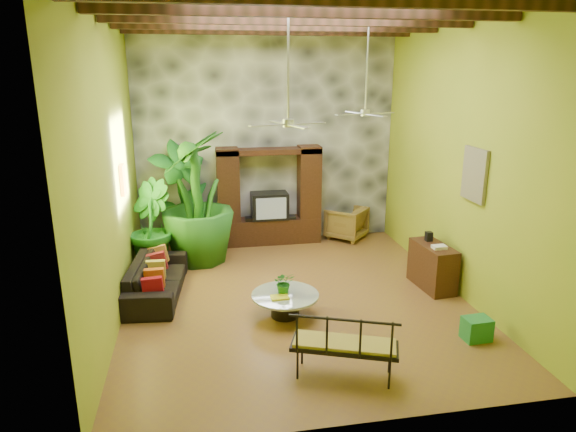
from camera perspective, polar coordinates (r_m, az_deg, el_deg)
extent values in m
plane|color=brown|center=(9.46, 0.79, -9.09)|extent=(7.00, 7.00, 0.00)
cube|color=silver|center=(8.60, 0.93, 22.61)|extent=(6.00, 7.00, 0.02)
cube|color=olive|center=(12.10, -2.40, 8.87)|extent=(6.00, 0.02, 5.00)
cube|color=olive|center=(8.63, -19.17, 5.03)|extent=(0.02, 7.00, 5.00)
cube|color=olive|center=(9.72, 18.59, 6.24)|extent=(0.02, 7.00, 5.00)
cube|color=#37393E|center=(12.04, -2.36, 8.84)|extent=(5.98, 0.10, 4.98)
cube|color=#3C2013|center=(7.32, 3.06, 21.99)|extent=(5.95, 0.16, 0.22)
cube|color=#3C2013|center=(8.58, 0.92, 21.15)|extent=(5.95, 0.16, 0.22)
cube|color=#3C2013|center=(9.86, -0.66, 20.51)|extent=(5.95, 0.16, 0.22)
cube|color=#3C2013|center=(11.14, -1.86, 20.00)|extent=(5.95, 0.16, 0.22)
cube|color=black|center=(12.23, -2.05, -1.62)|extent=(2.40, 0.50, 0.60)
cube|color=black|center=(11.87, -6.64, 2.74)|extent=(0.50, 0.48, 2.00)
cube|color=black|center=(12.13, 2.35, 3.13)|extent=(0.50, 0.48, 2.00)
cube|color=black|center=(11.79, -2.14, 7.21)|extent=(2.40, 0.48, 0.12)
cube|color=black|center=(12.04, -2.06, 1.16)|extent=(0.85, 0.52, 0.62)
cube|color=#8C99A8|center=(11.78, -1.87, 0.83)|extent=(0.70, 0.02, 0.50)
cylinder|color=#B9B8BD|center=(8.12, 0.03, 16.63)|extent=(0.04, 0.04, 1.80)
cylinder|color=#B9B8BD|center=(8.16, 0.03, 10.30)|extent=(0.18, 0.18, 0.12)
cube|color=#B9B8BD|center=(8.32, 2.30, 10.26)|extent=(0.58, 0.26, 0.01)
cube|color=#B9B8BD|center=(8.49, -1.03, 10.39)|extent=(0.26, 0.58, 0.01)
cube|color=#B9B8BD|center=(8.02, -2.33, 10.03)|extent=(0.58, 0.26, 0.01)
cube|color=#B9B8BD|center=(7.84, 1.17, 9.91)|extent=(0.26, 0.58, 0.01)
cylinder|color=#B9B8BD|center=(10.13, 8.80, 16.36)|extent=(0.04, 0.04, 1.80)
cylinder|color=#B9B8BD|center=(10.16, 8.58, 11.28)|extent=(0.18, 0.18, 0.12)
cube|color=#B9B8BD|center=(10.37, 10.26, 11.19)|extent=(0.58, 0.26, 0.01)
cube|color=#B9B8BD|center=(10.46, 7.46, 11.35)|extent=(0.26, 0.58, 0.01)
cube|color=#B9B8BD|center=(9.97, 6.82, 11.14)|extent=(0.58, 0.26, 0.01)
cube|color=#B9B8BD|center=(9.87, 9.75, 10.97)|extent=(0.26, 0.58, 0.01)
cube|color=gold|center=(9.67, -17.88, 3.84)|extent=(0.06, 0.32, 0.55)
cube|color=#245886|center=(9.22, 20.02, 4.34)|extent=(0.06, 0.70, 0.90)
imported|color=black|center=(9.75, -14.40, -6.73)|extent=(1.09, 2.30, 0.65)
imported|color=olive|center=(12.60, 6.49, -0.75)|extent=(1.20, 1.20, 0.78)
imported|color=#1B6923|center=(11.70, -11.83, 2.07)|extent=(1.58, 1.40, 2.50)
imported|color=#19621A|center=(10.76, -15.17, -1.13)|extent=(1.10, 1.23, 1.88)
imported|color=#1F5D18|center=(10.92, -10.13, 1.98)|extent=(1.87, 1.87, 2.81)
cylinder|color=black|center=(8.75, -0.31, -9.97)|extent=(0.48, 0.48, 0.36)
cylinder|color=silver|center=(8.66, -0.32, -8.78)|extent=(1.13, 1.13, 0.04)
imported|color=#1E651A|center=(8.61, -0.44, -7.41)|extent=(0.35, 0.30, 0.39)
cube|color=#F1AE1A|center=(8.51, -0.92, -9.02)|extent=(0.30, 0.22, 0.03)
cube|color=black|center=(7.12, 6.30, -14.18)|extent=(1.50, 0.95, 0.06)
cube|color=#A48D35|center=(7.10, 6.31, -13.90)|extent=(1.42, 0.88, 0.06)
cube|color=black|center=(6.77, 7.00, -13.27)|extent=(1.34, 0.55, 0.54)
cube|color=#391A12|center=(10.11, 15.76, -5.40)|extent=(0.57, 1.10, 0.85)
cube|color=#1B6624|center=(8.56, 20.22, -11.68)|extent=(0.42, 0.33, 0.36)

